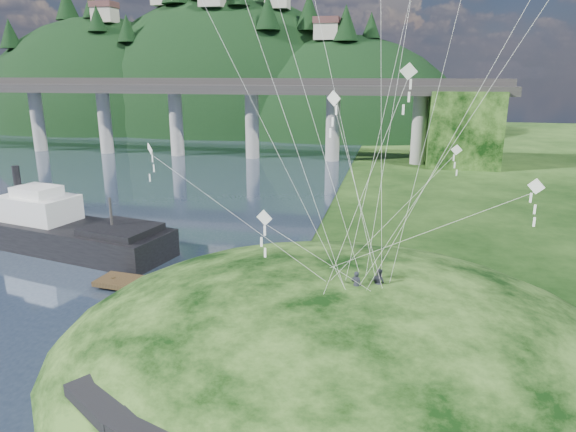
# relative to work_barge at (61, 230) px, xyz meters

# --- Properties ---
(ground) EXTENTS (320.00, 320.00, 0.00)m
(ground) POSITION_rel_work_barge_xyz_m (19.51, -14.92, -1.89)
(ground) COLOR black
(ground) RESTS_ON ground
(grass_hill) EXTENTS (36.00, 32.00, 13.00)m
(grass_hill) POSITION_rel_work_barge_xyz_m (27.51, -12.92, -3.39)
(grass_hill) COLOR black
(grass_hill) RESTS_ON ground
(bridge) EXTENTS (160.00, 11.00, 15.00)m
(bridge) POSITION_rel_work_barge_xyz_m (-6.95, 55.14, 7.82)
(bridge) COLOR #2D2B2B
(bridge) RESTS_ON ground
(far_ridge) EXTENTS (153.00, 70.00, 94.50)m
(far_ridge) POSITION_rel_work_barge_xyz_m (-24.07, 107.25, -9.32)
(far_ridge) COLOR black
(far_ridge) RESTS_ON ground
(work_barge) EXTENTS (22.28, 10.35, 7.53)m
(work_barge) POSITION_rel_work_barge_xyz_m (0.00, 0.00, 0.00)
(work_barge) COLOR black
(work_barge) RESTS_ON ground
(wooden_dock) EXTENTS (15.52, 3.95, 1.10)m
(wooden_dock) POSITION_rel_work_barge_xyz_m (15.83, -7.69, -1.40)
(wooden_dock) COLOR #352615
(wooden_dock) RESTS_ON ground
(kite_flyers) EXTENTS (1.98, 1.40, 1.59)m
(kite_flyers) POSITION_rel_work_barge_xyz_m (29.24, -14.08, 3.84)
(kite_flyers) COLOR #242630
(kite_flyers) RESTS_ON ground
(kite_swarm) EXTENTS (21.08, 15.44, 20.48)m
(kite_swarm) POSITION_rel_work_barge_xyz_m (28.17, -12.35, 17.60)
(kite_swarm) COLOR white
(kite_swarm) RESTS_ON ground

